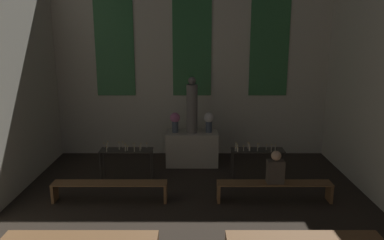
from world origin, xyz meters
The scene contains 10 objects.
wall_back centered at (0.00, 11.30, 2.84)m, with size 8.15×0.16×5.62m.
altar centered at (0.00, 10.29, 0.46)m, with size 1.42×0.71×0.93m.
statue centered at (0.00, 10.29, 1.64)m, with size 0.30×0.30×1.53m.
flower_vase_left centered at (-0.46, 10.29, 1.26)m, with size 0.27×0.27×0.55m.
flower_vase_right centered at (0.46, 10.29, 1.26)m, with size 0.27×0.27×0.55m.
candle_rack_left centered at (-1.63, 9.18, 0.68)m, with size 1.30×0.43×0.98m.
candle_rack_right centered at (1.62, 9.18, 0.68)m, with size 1.30×0.43×0.98m.
pew_back_left centered at (-1.79, 7.94, 0.33)m, with size 2.49×0.36×0.43m.
pew_back_right centered at (1.79, 7.94, 0.33)m, with size 2.49×0.36×0.43m.
person_seated centered at (1.80, 7.94, 0.75)m, with size 0.36×0.24×0.72m.
Camera 1 is at (-0.00, 0.36, 3.62)m, focal length 35.00 mm.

